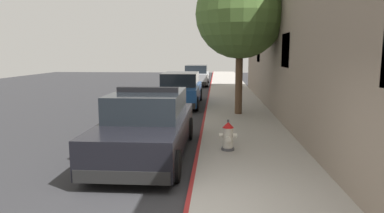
{
  "coord_description": "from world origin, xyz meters",
  "views": [
    {
      "loc": [
        0.4,
        -4.86,
        2.5
      ],
      "look_at": [
        -0.29,
        4.78,
        1.0
      ],
      "focal_mm": 32.4,
      "sensor_mm": 36.0,
      "label": 1
    }
  ],
  "objects_px": {
    "parked_car_dark_far": "(196,76)",
    "street_tree": "(240,14)",
    "parked_car_silver_ahead": "(180,90)",
    "police_cruiser": "(148,126)",
    "fire_hydrant": "(228,136)"
  },
  "relations": [
    {
      "from": "police_cruiser",
      "to": "street_tree",
      "type": "distance_m",
      "value": 6.72
    },
    {
      "from": "parked_car_silver_ahead",
      "to": "fire_hydrant",
      "type": "distance_m",
      "value": 8.53
    },
    {
      "from": "parked_car_dark_far",
      "to": "street_tree",
      "type": "height_order",
      "value": "street_tree"
    },
    {
      "from": "police_cruiser",
      "to": "fire_hydrant",
      "type": "bearing_deg",
      "value": 2.89
    },
    {
      "from": "parked_car_dark_far",
      "to": "street_tree",
      "type": "distance_m",
      "value": 14.32
    },
    {
      "from": "parked_car_silver_ahead",
      "to": "street_tree",
      "type": "xyz_separation_m",
      "value": [
        2.6,
        -3.05,
        3.22
      ]
    },
    {
      "from": "parked_car_dark_far",
      "to": "street_tree",
      "type": "bearing_deg",
      "value": -79.91
    },
    {
      "from": "police_cruiser",
      "to": "fire_hydrant",
      "type": "height_order",
      "value": "police_cruiser"
    },
    {
      "from": "police_cruiser",
      "to": "parked_car_silver_ahead",
      "type": "xyz_separation_m",
      "value": [
        -0.08,
        8.38,
        -0.0
      ]
    },
    {
      "from": "fire_hydrant",
      "to": "street_tree",
      "type": "height_order",
      "value": "street_tree"
    },
    {
      "from": "police_cruiser",
      "to": "parked_car_dark_far",
      "type": "relative_size",
      "value": 1.0
    },
    {
      "from": "police_cruiser",
      "to": "street_tree",
      "type": "height_order",
      "value": "street_tree"
    },
    {
      "from": "parked_car_silver_ahead",
      "to": "street_tree",
      "type": "relative_size",
      "value": 0.88
    },
    {
      "from": "police_cruiser",
      "to": "street_tree",
      "type": "xyz_separation_m",
      "value": [
        2.53,
        5.33,
        3.21
      ]
    },
    {
      "from": "police_cruiser",
      "to": "parked_car_dark_far",
      "type": "xyz_separation_m",
      "value": [
        0.08,
        19.08,
        -0.0
      ]
    }
  ]
}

